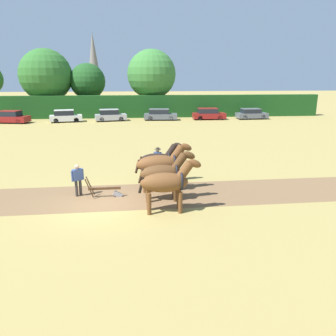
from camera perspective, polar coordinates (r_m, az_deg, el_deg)
The scene contains 20 objects.
ground_plane at distance 15.43m, azimuth -11.64°, elevation -6.33°, with size 240.00×240.00×0.00m, color #998447.
plowed_furrow_strip at distance 16.74m, azimuth -19.22°, elevation -5.12°, with size 34.16×3.65×0.01m, color brown.
hedgerow at distance 47.87m, azimuth -7.80°, elevation 10.55°, with size 57.41×1.22×3.13m, color #194719.
tree_left at distance 52.36m, azimuth -20.51°, elevation 14.86°, with size 7.53×7.53×9.62m.
tree_center_left at distance 51.83m, azimuth -13.82°, elevation 14.44°, with size 5.25×5.25×7.64m.
tree_center at distance 50.39m, azimuth -2.87°, elevation 15.98°, with size 7.18×7.18×9.61m.
church_spire at distance 87.24m, azimuth -12.79°, elevation 17.08°, with size 2.49×2.49×16.15m.
draft_horse_lead_left at distance 13.97m, azimuth -0.17°, elevation -2.50°, with size 2.77×0.92×2.41m.
draft_horse_lead_right at distance 15.30m, azimuth -0.73°, elevation -0.93°, with size 2.74×0.90×2.44m.
draft_horse_trail_left at distance 16.61m, azimuth -1.24°, elevation 0.73°, with size 2.97×0.99×2.53m.
draft_horse_trail_right at distance 18.01m, azimuth -1.65°, elevation 1.33°, with size 2.63×0.89×2.29m.
plow at distance 16.25m, azimuth -10.50°, elevation -3.91°, with size 1.77×0.47×1.13m.
farmer_at_plow at distance 16.55m, azimuth -15.45°, elevation -1.69°, with size 0.54×0.44×1.60m.
farmer_beside_team at distance 19.74m, azimuth -1.79°, elevation 1.65°, with size 0.49×0.46×1.60m.
parked_car_far_left at distance 46.30m, azimuth -25.63°, elevation 7.99°, with size 4.43×2.62×1.56m.
parked_car_left at distance 44.78m, azimuth -17.43°, elevation 8.59°, with size 4.26×2.42×1.56m.
parked_car_center_left at distance 44.48m, azimuth -10.03°, elevation 9.01°, with size 4.29×2.42×1.55m.
parked_car_center at distance 44.79m, azimuth -1.38°, elevation 9.26°, with size 4.55×2.20×1.50m.
parked_car_center_right at distance 45.74m, azimuth 7.07°, elevation 9.30°, with size 4.43×1.85×1.54m.
parked_car_right at distance 47.37m, azimuth 14.33°, elevation 9.11°, with size 4.25×2.00×1.45m.
Camera 1 is at (1.70, -14.25, 5.68)m, focal length 35.00 mm.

